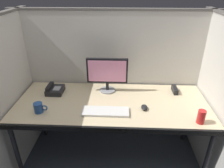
# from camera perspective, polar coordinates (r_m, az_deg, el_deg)

# --- Properties ---
(cubicle_partition_rear) EXTENTS (2.21, 0.06, 1.57)m
(cubicle_partition_rear) POSITION_cam_1_polar(r_m,az_deg,el_deg) (2.41, 0.43, 1.57)
(cubicle_partition_rear) COLOR beige
(cubicle_partition_rear) RESTS_ON ground
(cubicle_partition_left) EXTENTS (0.06, 1.41, 1.57)m
(cubicle_partition_left) POSITION_cam_1_polar(r_m,az_deg,el_deg) (2.22, -26.93, -4.24)
(cubicle_partition_left) COLOR beige
(cubicle_partition_left) RESTS_ON ground
(cubicle_partition_right) EXTENTS (0.06, 1.41, 1.57)m
(cubicle_partition_right) POSITION_cam_1_polar(r_m,az_deg,el_deg) (2.14, 27.59, -5.52)
(cubicle_partition_right) COLOR beige
(cubicle_partition_right) RESTS_ON ground
(desk) EXTENTS (1.90, 0.80, 0.74)m
(desk) POSITION_cam_1_polar(r_m,az_deg,el_deg) (2.07, -0.08, -6.46)
(desk) COLOR beige
(desk) RESTS_ON ground
(monitor_center) EXTENTS (0.43, 0.17, 0.37)m
(monitor_center) POSITION_cam_1_polar(r_m,az_deg,el_deg) (2.16, -1.34, 3.14)
(monitor_center) COLOR gray
(monitor_center) RESTS_ON desk
(keyboard_main) EXTENTS (0.43, 0.15, 0.02)m
(keyboard_main) POSITION_cam_1_polar(r_m,az_deg,el_deg) (1.90, -1.82, -7.66)
(keyboard_main) COLOR silver
(keyboard_main) RESTS_ON desk
(computer_mouse) EXTENTS (0.06, 0.10, 0.04)m
(computer_mouse) POSITION_cam_1_polar(r_m,az_deg,el_deg) (1.97, 8.99, -6.46)
(computer_mouse) COLOR black
(computer_mouse) RESTS_ON desk
(desk_phone) EXTENTS (0.17, 0.19, 0.09)m
(desk_phone) POSITION_cam_1_polar(r_m,az_deg,el_deg) (2.29, -15.66, -1.55)
(desk_phone) COLOR black
(desk_phone) RESTS_ON desk
(red_stapler) EXTENTS (0.04, 0.15, 0.06)m
(red_stapler) POSITION_cam_1_polar(r_m,az_deg,el_deg) (2.32, 17.03, -1.51)
(red_stapler) COLOR black
(red_stapler) RESTS_ON desk
(soda_can) EXTENTS (0.07, 0.07, 0.12)m
(soda_can) POSITION_cam_1_polar(r_m,az_deg,el_deg) (1.90, 23.56, -8.36)
(soda_can) COLOR red
(soda_can) RESTS_ON desk
(coffee_mug) EXTENTS (0.13, 0.08, 0.09)m
(coffee_mug) POSITION_cam_1_polar(r_m,az_deg,el_deg) (2.00, -19.70, -6.23)
(coffee_mug) COLOR #264C8C
(coffee_mug) RESTS_ON desk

